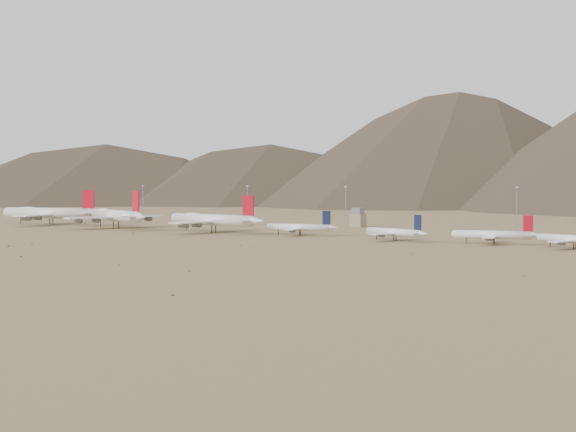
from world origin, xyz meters
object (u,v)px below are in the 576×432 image
Objects in this scene: widebody_east at (213,220)px; narrowbody_a at (301,227)px; widebody_west at (50,213)px; control_tower at (358,218)px; narrowbody_b at (395,232)px; widebody_centre at (115,215)px.

widebody_east is 1.79× the size of narrowbody_a.
narrowbody_a is (191.88, 6.89, -3.62)m from widebody_west.
widebody_west reaches higher than control_tower.
narrowbody_b is at bearing 6.00° from widebody_east.
widebody_west is at bearing -163.13° from narrowbody_b.
narrowbody_a is 3.31× the size of control_tower.
narrowbody_b is at bearing -19.77° from narrowbody_a.
widebody_centre is at bearing -172.51° from widebody_east.
narrowbody_b is (186.60, 3.28, -3.72)m from widebody_centre.
widebody_west is 1.97× the size of narrowbody_b.
widebody_west is at bearing -152.30° from control_tower.
widebody_west is 201.44m from control_tower.
widebody_centre is 1.86× the size of narrowbody_a.
widebody_east is 5.92× the size of control_tower.
widebody_centre reaches higher than widebody_west.
narrowbody_b is at bearing -15.31° from widebody_west.
widebody_centre is at bearing -139.49° from control_tower.
control_tower is at bearing 72.81° from widebody_east.
widebody_east reaches higher than narrowbody_b.
control_tower is at bearing 60.99° from widebody_centre.
widebody_west is 1.02× the size of widebody_centre.
widebody_centre is 127.97m from narrowbody_a.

